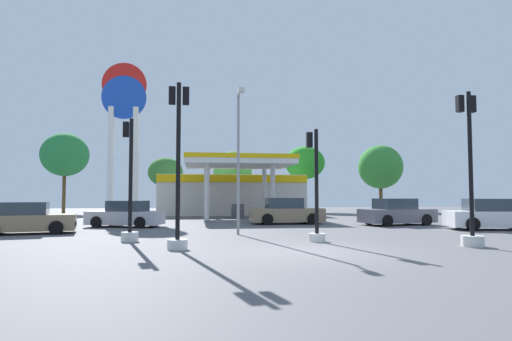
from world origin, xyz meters
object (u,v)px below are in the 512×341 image
at_px(car_0, 126,215).
at_px(corner_streetlamp, 239,147).
at_px(traffic_signal_2, 471,192).
at_px(tree_1, 165,172).
at_px(car_3, 27,219).
at_px(car_2, 492,216).
at_px(traffic_signal_1, 178,181).
at_px(tree_0, 65,155).
at_px(car_1, 397,213).
at_px(tree_2, 233,172).
at_px(station_pole_sign, 124,121).
at_px(tree_3, 305,163).
at_px(traffic_signal_0, 316,203).
at_px(tree_4, 380,167).
at_px(traffic_signal_3, 130,202).
at_px(car_4, 286,212).

relative_size(car_0, corner_streetlamp, 0.68).
xyz_separation_m(traffic_signal_2, tree_1, (-12.17, 30.17, 2.15)).
distance_m(car_3, corner_streetlamp, 9.87).
relative_size(car_2, traffic_signal_1, 0.85).
distance_m(traffic_signal_2, tree_0, 37.04).
bearing_deg(corner_streetlamp, car_1, 27.45).
distance_m(car_3, tree_2, 25.66).
height_order(station_pole_sign, tree_2, station_pole_sign).
bearing_deg(traffic_signal_2, tree_3, 86.26).
height_order(station_pole_sign, tree_0, station_pole_sign).
xyz_separation_m(car_1, traffic_signal_0, (-6.94, -7.81, 0.74)).
height_order(car_1, traffic_signal_0, traffic_signal_0).
distance_m(station_pole_sign, tree_3, 19.12).
xyz_separation_m(tree_4, corner_streetlamp, (-17.68, -25.45, -0.93)).
xyz_separation_m(car_3, tree_1, (4.31, 23.21, 3.32)).
relative_size(traffic_signal_2, corner_streetlamp, 0.84).
xyz_separation_m(tree_0, tree_3, (23.55, 0.16, -0.52)).
height_order(traffic_signal_0, tree_0, tree_0).
relative_size(tree_0, tree_4, 1.08).
bearing_deg(car_3, traffic_signal_0, -22.04).
relative_size(car_0, car_3, 1.01).
xyz_separation_m(car_3, tree_0, (-5.11, 22.91, 4.89)).
height_order(car_2, car_3, car_2).
bearing_deg(car_3, tree_3, 51.37).
bearing_deg(tree_3, tree_0, -179.61).
distance_m(traffic_signal_3, tree_2, 27.59).
bearing_deg(car_2, corner_streetlamp, -174.72).
relative_size(car_2, corner_streetlamp, 0.74).
xyz_separation_m(car_0, tree_0, (-8.75, 19.28, 4.89)).
relative_size(car_2, tree_2, 0.74).
relative_size(car_1, tree_4, 0.63).
bearing_deg(traffic_signal_2, car_2, 49.42).
distance_m(tree_0, tree_4, 31.98).
height_order(traffic_signal_1, corner_streetlamp, corner_streetlamp).
height_order(traffic_signal_3, tree_0, tree_0).
bearing_deg(tree_3, car_4, -107.64).
xyz_separation_m(car_0, tree_1, (0.68, 19.58, 3.32)).
bearing_deg(tree_3, traffic_signal_1, -111.55).
relative_size(traffic_signal_2, tree_1, 0.96).
relative_size(traffic_signal_3, corner_streetlamp, 0.74).
relative_size(station_pole_sign, traffic_signal_3, 2.65).
bearing_deg(car_4, tree_1, 114.49).
bearing_deg(station_pole_sign, tree_0, 127.92).
relative_size(traffic_signal_2, tree_0, 0.68).
xyz_separation_m(car_1, traffic_signal_2, (-2.21, -10.01, 1.11)).
relative_size(car_2, car_4, 1.05).
relative_size(tree_0, corner_streetlamp, 1.23).
relative_size(traffic_signal_2, tree_3, 0.77).
height_order(tree_2, tree_4, tree_4).
distance_m(station_pole_sign, tree_2, 13.25).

